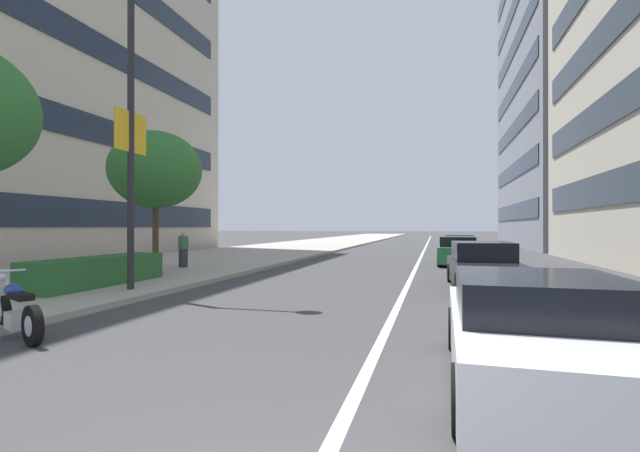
{
  "coord_description": "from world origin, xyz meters",
  "views": [
    {
      "loc": [
        -1.88,
        -0.84,
        1.83
      ],
      "look_at": [
        16.52,
        4.01,
        1.88
      ],
      "focal_mm": 24.55,
      "sensor_mm": 36.0,
      "label": 1
    }
  ],
  "objects": [
    {
      "name": "car_far_down_avenue",
      "position": [
        20.58,
        -1.91,
        0.65
      ],
      "size": [
        4.67,
        1.99,
        1.37
      ],
      "rotation": [
        0.0,
        0.0,
        -0.04
      ],
      "color": "#236038",
      "rests_on": "ground"
    },
    {
      "name": "car_following_behind",
      "position": [
        27.26,
        -2.27,
        0.63
      ],
      "size": [
        4.27,
        1.97,
        1.33
      ],
      "rotation": [
        0.0,
        0.0,
        0.05
      ],
      "color": "#B7B7BC",
      "rests_on": "ground"
    },
    {
      "name": "street_tree_near_plaza_corner",
      "position": [
        12.12,
        9.12,
        3.94
      ],
      "size": [
        3.33,
        3.33,
        5.22
      ],
      "color": "#473323",
      "rests_on": "sidewalk_right_plaza"
    },
    {
      "name": "street_lamp_with_banners",
      "position": [
        8.26,
        6.77,
        5.09
      ],
      "size": [
        1.26,
        2.62,
        8.29
      ],
      "color": "#232326",
      "rests_on": "sidewalk_right_plaza"
    },
    {
      "name": "car_approaching_light",
      "position": [
        11.92,
        -2.21,
        0.64
      ],
      "size": [
        4.61,
        1.95,
        1.39
      ],
      "rotation": [
        0.0,
        0.0,
        0.04
      ],
      "color": "black",
      "rests_on": "ground"
    },
    {
      "name": "pedestrian_on_plaza",
      "position": [
        14.39,
        9.4,
        0.9
      ],
      "size": [
        0.42,
        0.48,
        1.51
      ],
      "rotation": [
        0.0,
        0.0,
        5.78
      ],
      "color": "#2D2D33",
      "rests_on": "sidewalk_right_plaza"
    },
    {
      "name": "car_lead_in_lane",
      "position": [
        3.56,
        -1.98,
        0.61
      ],
      "size": [
        4.32,
        2.0,
        1.29
      ],
      "rotation": [
        0.0,
        0.0,
        -0.02
      ],
      "color": "silver",
      "rests_on": "ground"
    },
    {
      "name": "lane_centre_stripe",
      "position": [
        35.0,
        0.0,
        0.0
      ],
      "size": [
        110.0,
        0.16,
        0.01
      ],
      "primitive_type": "cube",
      "color": "silver",
      "rests_on": "ground"
    },
    {
      "name": "motorcycle_far_end_row",
      "position": [
        3.81,
        5.84,
        0.41
      ],
      "size": [
        1.0,
        1.96,
        1.09
      ],
      "rotation": [
        0.0,
        0.0,
        1.15
      ],
      "color": "black",
      "rests_on": "ground"
    },
    {
      "name": "clipped_hedge_bed",
      "position": [
        8.73,
        8.61,
        0.56
      ],
      "size": [
        4.54,
        1.1,
        0.82
      ],
      "primitive_type": "cube",
      "color": "#28602D",
      "rests_on": "sidewalk_right_plaza"
    },
    {
      "name": "office_tower_far_left_down_avenue",
      "position": [
        43.3,
        -16.97,
        20.6
      ],
      "size": [
        22.99,
        17.67,
        41.2
      ],
      "color": "gray",
      "rests_on": "ground"
    },
    {
      "name": "sidewalk_right_plaza",
      "position": [
        30.0,
        11.21,
        0.07
      ],
      "size": [
        160.0,
        10.05,
        0.15
      ],
      "primitive_type": "cube",
      "color": "#A39E93",
      "rests_on": "ground"
    }
  ]
}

